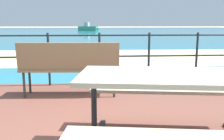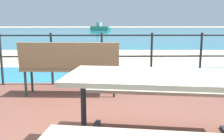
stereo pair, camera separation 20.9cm
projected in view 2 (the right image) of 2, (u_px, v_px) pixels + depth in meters
The scene contains 6 objects.
sea_water at pixel (105, 31), 41.92m from camera, with size 90.00×90.00×0.01m, color teal.
beach_strip at pixel (104, 57), 9.62m from camera, with size 54.00×4.91×0.01m, color beige.
picnic_table at pixel (166, 95), 2.15m from camera, with size 1.91×1.73×0.77m.
park_bench at pixel (70, 64), 4.11m from camera, with size 1.65×0.51×0.91m.
railing_fence at pixel (102, 53), 4.88m from camera, with size 5.94×0.04×1.03m.
boat_near at pixel (101, 28), 47.58m from camera, with size 4.23×2.57×1.56m.
Camera 2 is at (0.08, -2.42, 1.25)m, focal length 39.88 mm.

